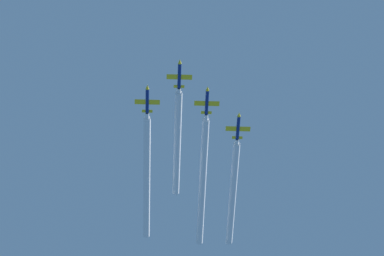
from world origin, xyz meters
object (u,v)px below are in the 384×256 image
jet_right_wingman (147,100)px  jet_outer_left (238,127)px  jet_lead (179,75)px  jet_left_wingman (207,101)px

jet_right_wingman → jet_outer_left: jet_right_wingman is taller
jet_lead → jet_left_wingman: size_ratio=1.00×
jet_left_wingman → jet_lead: bearing=44.8°
jet_lead → jet_right_wingman: (9.24, -8.60, -1.33)m
jet_left_wingman → jet_right_wingman: (17.58, -0.31, 0.35)m
jet_right_wingman → jet_lead: bearing=137.1°
jet_left_wingman → jet_right_wingman: size_ratio=1.00×
jet_right_wingman → jet_left_wingman: bearing=179.0°
jet_right_wingman → jet_outer_left: size_ratio=1.00×
jet_left_wingman → jet_outer_left: 13.19m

